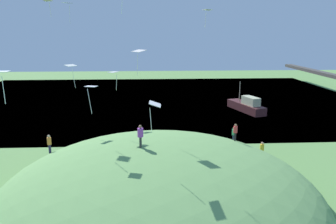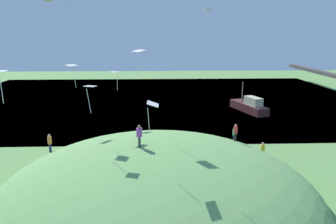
% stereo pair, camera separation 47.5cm
% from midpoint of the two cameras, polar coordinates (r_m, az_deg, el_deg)
% --- Properties ---
extents(ground_plane, '(160.00, 160.00, 0.00)m').
position_cam_midpoint_polar(ground_plane, '(32.11, -1.78, -9.13)').
color(ground_plane, '#64954B').
extents(lake_water, '(54.97, 80.00, 0.40)m').
position_cam_midpoint_polar(lake_water, '(63.80, -2.01, 2.25)').
color(lake_water, '#3C5181').
rests_on(lake_water, ground_plane).
extents(grass_hill, '(26.13, 24.89, 7.68)m').
position_cam_midpoint_polar(grass_hill, '(26.11, -1.38, -14.79)').
color(grass_hill, '#6C9F57').
rests_on(grass_hill, ground_plane).
extents(boat_on_lake, '(8.54, 4.49, 4.56)m').
position_cam_midpoint_polar(boat_on_lake, '(54.35, 14.34, 1.02)').
color(boat_on_lake, '#462122').
rests_on(boat_on_lake, lake_water).
extents(person_on_hilltop, '(0.53, 0.53, 1.80)m').
position_cam_midpoint_polar(person_on_hilltop, '(25.16, -4.52, -3.75)').
color(person_on_hilltop, '#2E2F31').
rests_on(person_on_hilltop, grass_hill).
extents(person_watching_kites, '(0.55, 0.55, 1.63)m').
position_cam_midpoint_polar(person_watching_kites, '(34.24, 11.98, -3.61)').
color(person_watching_kites, '#292D49').
rests_on(person_watching_kites, grass_hill).
extents(person_walking_path, '(0.50, 0.50, 1.64)m').
position_cam_midpoint_polar(person_walking_path, '(30.69, 12.20, -3.19)').
color(person_walking_path, black).
rests_on(person_walking_path, grass_hill).
extents(person_near_shore, '(0.50, 0.50, 1.74)m').
position_cam_midpoint_polar(person_near_shore, '(31.15, -19.64, -4.81)').
color(person_near_shore, '#262448').
rests_on(person_near_shore, grass_hill).
extents(person_with_child, '(0.43, 0.43, 1.79)m').
position_cam_midpoint_polar(person_with_child, '(34.30, 16.65, -6.18)').
color(person_with_child, '#3E3A2A').
rests_on(person_with_child, ground_plane).
extents(kite_0, '(1.14, 0.79, 2.00)m').
position_cam_midpoint_polar(kite_0, '(21.04, -2.10, 1.21)').
color(kite_0, white).
extents(kite_1, '(1.10, 1.22, 1.70)m').
position_cam_midpoint_polar(kite_1, '(34.82, -19.94, 17.89)').
color(kite_1, white).
extents(kite_2, '(1.00, 0.80, 1.55)m').
position_cam_midpoint_polar(kite_2, '(29.13, 7.36, 17.20)').
color(kite_2, silver).
extents(kite_4, '(1.13, 1.07, 2.14)m').
position_cam_midpoint_polar(kite_4, '(36.54, -16.64, 17.63)').
color(kite_4, silver).
extents(kite_8, '(1.35, 1.26, 1.97)m').
position_cam_midpoint_polar(kite_8, '(34.69, -9.00, 6.81)').
color(kite_8, silver).
extents(kite_10, '(1.24, 1.22, 2.26)m').
position_cam_midpoint_polar(kite_10, '(33.15, -16.13, 7.66)').
color(kite_10, white).
extents(kite_11, '(1.42, 1.36, 2.22)m').
position_cam_midpoint_polar(kite_11, '(27.94, -4.71, 10.45)').
color(kite_11, silver).
extents(kite_12, '(0.83, 0.98, 2.14)m').
position_cam_midpoint_polar(kite_12, '(24.75, -12.99, 4.06)').
color(kite_12, white).
extents(mooring_post, '(0.14, 0.14, 1.40)m').
position_cam_midpoint_polar(mooring_post, '(36.88, -4.02, -4.92)').
color(mooring_post, brown).
rests_on(mooring_post, ground_plane).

